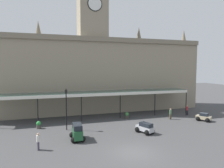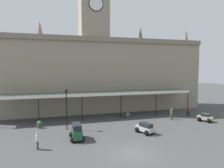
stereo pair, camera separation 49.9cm
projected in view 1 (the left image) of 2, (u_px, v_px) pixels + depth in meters
name	position (u px, v px, depth m)	size (l,w,h in m)	color
ground_plane	(134.00, 153.00, 18.75)	(140.00, 140.00, 0.00)	#434344
station_building	(92.00, 71.00, 36.50)	(40.11, 6.18, 22.66)	gray
entrance_canopy	(99.00, 93.00, 31.71)	(30.36, 3.26, 4.11)	#38564C
car_beige_sedan	(204.00, 118.00, 29.88)	(2.11, 2.25, 1.19)	tan
car_silver_estate	(145.00, 128.00, 24.36)	(2.06, 2.42, 1.27)	#B2B5BA
car_green_van	(77.00, 133.00, 22.03)	(1.59, 2.40, 1.77)	#1E512D
pedestrian_beside_cars	(170.00, 113.00, 30.83)	(0.38, 0.34, 1.67)	brown
pedestrian_crossing_forecourt	(38.00, 141.00, 19.27)	(0.34, 0.39, 1.67)	#3F384C
pedestrian_near_entrance	(187.00, 110.00, 33.51)	(0.34, 0.34, 1.67)	black
victorian_lamppost	(66.00, 105.00, 25.35)	(0.30, 0.30, 5.24)	black
planter_near_kerb	(39.00, 125.00, 26.19)	(0.60, 0.60, 0.96)	#47423D
planter_forecourt_centre	(127.00, 115.00, 31.41)	(0.60, 0.60, 0.96)	#47423D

